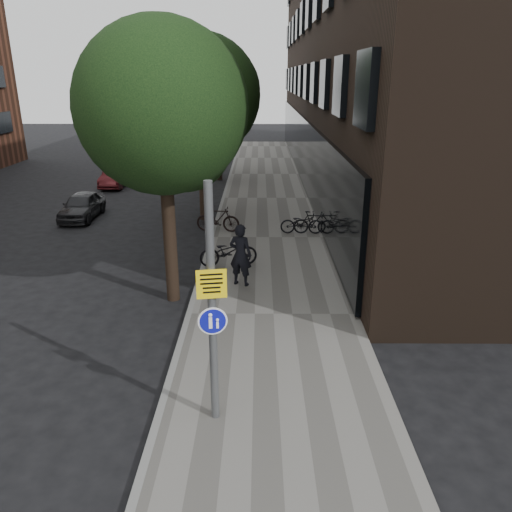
{
  "coord_description": "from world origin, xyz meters",
  "views": [
    {
      "loc": [
        -0.13,
        -8.57,
        6.06
      ],
      "look_at": [
        -0.21,
        2.64,
        2.0
      ],
      "focal_mm": 35.0,
      "sensor_mm": 36.0,
      "label": 1
    }
  ],
  "objects_px": {
    "pedestrian": "(241,255)",
    "parked_car_near": "(82,206)",
    "signpost": "(212,307)",
    "parked_bike_facade_near": "(302,223)"
  },
  "relations": [
    {
      "from": "pedestrian",
      "to": "parked_car_near",
      "type": "bearing_deg",
      "value": -27.0
    },
    {
      "from": "signpost",
      "to": "parked_car_near",
      "type": "distance_m",
      "value": 15.83
    },
    {
      "from": "signpost",
      "to": "parked_car_near",
      "type": "bearing_deg",
      "value": 107.96
    },
    {
      "from": "parked_bike_facade_near",
      "to": "signpost",
      "type": "bearing_deg",
      "value": 169.38
    },
    {
      "from": "pedestrian",
      "to": "parked_car_near",
      "type": "relative_size",
      "value": 0.55
    },
    {
      "from": "signpost",
      "to": "pedestrian",
      "type": "xyz_separation_m",
      "value": [
        0.25,
        6.2,
        -1.28
      ]
    },
    {
      "from": "signpost",
      "to": "pedestrian",
      "type": "relative_size",
      "value": 2.33
    },
    {
      "from": "pedestrian",
      "to": "parked_car_near",
      "type": "height_order",
      "value": "pedestrian"
    },
    {
      "from": "parked_bike_facade_near",
      "to": "parked_car_near",
      "type": "xyz_separation_m",
      "value": [
        -9.63,
        2.63,
        0.02
      ]
    },
    {
      "from": "parked_bike_facade_near",
      "to": "parked_car_near",
      "type": "bearing_deg",
      "value": 76.44
    }
  ]
}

